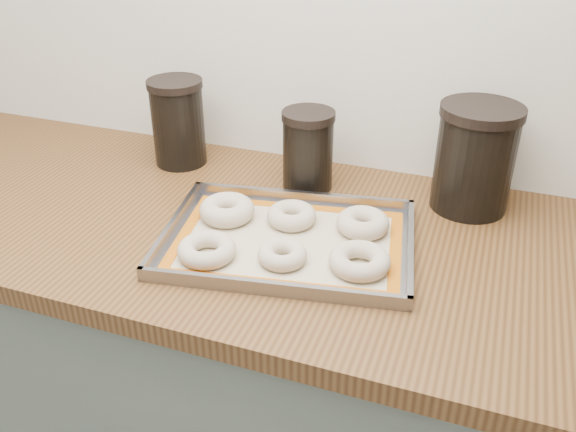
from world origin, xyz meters
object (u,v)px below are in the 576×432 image
at_px(bagel_front_right, 360,261).
at_px(canister_right, 475,158).
at_px(canister_mid, 308,150).
at_px(bagel_front_mid, 282,255).
at_px(canister_left, 178,122).
at_px(baking_tray, 288,240).
at_px(bagel_back_mid, 292,216).
at_px(bagel_front_left, 207,250).
at_px(bagel_back_right, 363,223).
at_px(bagel_back_left, 227,210).

xyz_separation_m(bagel_front_right, canister_right, (0.15, 0.30, 0.09)).
bearing_deg(canister_mid, bagel_front_mid, -80.05).
height_order(bagel_front_mid, canister_left, canister_left).
distance_m(baking_tray, canister_right, 0.41).
distance_m(bagel_front_mid, bagel_back_mid, 0.14).
bearing_deg(bagel_back_mid, bagel_front_left, -121.72).
bearing_deg(canister_left, bagel_back_right, -19.41).
height_order(bagel_back_left, canister_left, canister_left).
height_order(canister_left, canister_mid, canister_left).
xyz_separation_m(canister_left, canister_right, (0.66, 0.01, 0.01)).
bearing_deg(bagel_front_left, baking_tray, 39.86).
relative_size(canister_mid, canister_right, 0.80).
xyz_separation_m(bagel_front_right, bagel_back_right, (-0.02, 0.12, 0.00)).
bearing_deg(canister_right, canister_mid, -175.33).
relative_size(bagel_back_right, canister_right, 0.46).
bearing_deg(canister_mid, canister_left, 176.59).
distance_m(bagel_front_right, bagel_back_left, 0.30).
distance_m(baking_tray, bagel_back_left, 0.15).
distance_m(bagel_front_right, canister_right, 0.35).
xyz_separation_m(bagel_back_mid, canister_right, (0.32, 0.20, 0.09)).
height_order(baking_tray, bagel_front_right, bagel_front_right).
xyz_separation_m(baking_tray, bagel_back_mid, (-0.02, 0.07, 0.01)).
bearing_deg(canister_right, bagel_back_mid, -148.25).
height_order(bagel_back_mid, canister_mid, canister_mid).
distance_m(bagel_front_left, bagel_back_right, 0.30).
bearing_deg(canister_mid, bagel_back_mid, -82.20).
relative_size(baking_tray, canister_mid, 2.93).
bearing_deg(bagel_front_right, canister_mid, 124.01).
xyz_separation_m(bagel_back_left, canister_right, (0.44, 0.22, 0.09)).
xyz_separation_m(baking_tray, bagel_front_right, (0.15, -0.04, 0.01)).
relative_size(bagel_front_left, bagel_front_right, 0.98).
distance_m(baking_tray, canister_mid, 0.25).
relative_size(bagel_front_left, canister_right, 0.48).
height_order(bagel_front_right, canister_left, canister_left).
bearing_deg(canister_left, bagel_front_right, -30.14).
xyz_separation_m(bagel_front_mid, canister_left, (-0.38, 0.32, 0.08)).
distance_m(baking_tray, bagel_front_left, 0.15).
bearing_deg(bagel_front_left, bagel_back_right, 37.22).
height_order(bagel_front_left, canister_left, canister_left).
xyz_separation_m(bagel_front_left, canister_left, (-0.24, 0.35, 0.08)).
relative_size(bagel_back_right, canister_left, 0.50).
relative_size(bagel_front_right, canister_left, 0.54).
bearing_deg(bagel_front_right, canister_left, 149.86).
distance_m(canister_mid, canister_right, 0.34).
height_order(bagel_back_left, canister_right, canister_right).
distance_m(bagel_front_left, canister_mid, 0.35).
distance_m(bagel_back_mid, canister_left, 0.40).
bearing_deg(bagel_front_right, baking_tray, 164.35).
height_order(bagel_front_right, bagel_back_mid, same).
bearing_deg(bagel_front_left, bagel_back_mid, 58.28).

